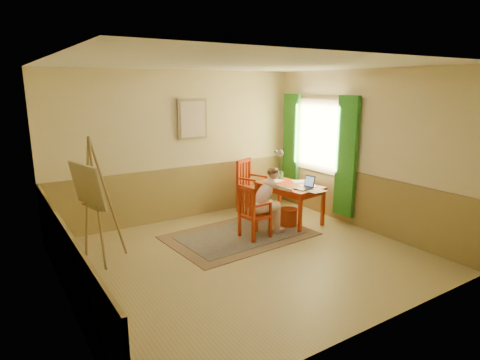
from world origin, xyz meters
TOP-DOWN VIEW (x-y plane):
  - room at (0.00, 0.00)m, footprint 5.04×4.54m
  - wainscot at (0.00, 0.80)m, footprint 5.00×4.50m
  - window at (2.42, 1.10)m, footprint 0.12×2.01m
  - wall_portrait at (0.25, 2.20)m, footprint 0.60×0.05m
  - rug at (0.40, 0.79)m, footprint 2.50×1.76m
  - table at (1.59, 0.92)m, footprint 0.87×1.28m
  - chair_left at (0.52, 0.57)m, footprint 0.47×0.45m
  - chair_back at (1.35, 1.86)m, footprint 0.62×0.63m
  - figure at (0.82, 0.59)m, footprint 0.89×0.42m
  - laptop at (1.64, 0.54)m, footprint 0.39×0.27m
  - papers at (1.73, 0.80)m, footprint 0.72×1.25m
  - vase at (1.74, 1.39)m, footprint 0.20×0.29m
  - wastebasket at (1.41, 0.71)m, footprint 0.40×0.40m
  - easel at (-1.95, 1.00)m, footprint 0.69×0.83m

SIDE VIEW (x-z plane):
  - rug at x=0.40m, z-range 0.00..0.02m
  - wastebasket at x=1.41m, z-range 0.00..0.33m
  - chair_left at x=0.52m, z-range 0.00..0.93m
  - wainscot at x=0.00m, z-range 0.00..1.00m
  - chair_back at x=1.35m, z-range 0.00..1.06m
  - table at x=1.59m, z-range 0.27..0.99m
  - figure at x=0.82m, z-range 0.06..1.24m
  - papers at x=1.73m, z-range 0.72..0.73m
  - laptop at x=1.64m, z-range 0.66..0.87m
  - vase at x=1.74m, z-range 0.70..1.28m
  - easel at x=-1.95m, z-range 0.17..2.02m
  - window at x=2.42m, z-range 0.25..2.45m
  - room at x=0.00m, z-range -0.02..2.82m
  - wall_portrait at x=0.25m, z-range 1.52..2.28m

